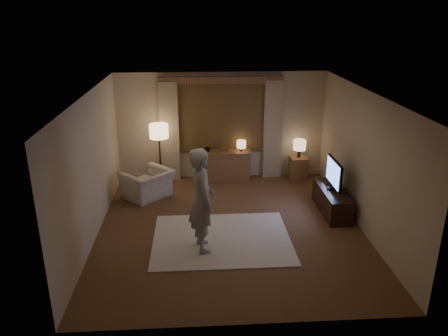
{
  "coord_description": "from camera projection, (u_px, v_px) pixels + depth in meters",
  "views": [
    {
      "loc": [
        -0.61,
        -7.49,
        3.99
      ],
      "look_at": [
        -0.08,
        0.6,
        1.01
      ],
      "focal_mm": 35.0,
      "sensor_mm": 36.0,
      "label": 1
    }
  ],
  "objects": [
    {
      "name": "table_lamp_sideboard",
      "position": [
        241.0,
        145.0,
        10.49
      ],
      "size": [
        0.22,
        0.22,
        0.3
      ],
      "color": "black",
      "rests_on": "sideboard"
    },
    {
      "name": "tv_stand",
      "position": [
        332.0,
        201.0,
        9.0
      ],
      "size": [
        0.45,
        1.4,
        0.5
      ],
      "primitive_type": "cube",
      "color": "black",
      "rests_on": "floor"
    },
    {
      "name": "plant",
      "position": [
        208.0,
        147.0,
        10.45
      ],
      "size": [
        0.17,
        0.13,
        0.3
      ],
      "primitive_type": "imported",
      "color": "#999999",
      "rests_on": "sideboard"
    },
    {
      "name": "table_lamp_side",
      "position": [
        300.0,
        145.0,
        10.54
      ],
      "size": [
        0.3,
        0.3,
        0.44
      ],
      "color": "black",
      "rests_on": "side_table"
    },
    {
      "name": "room",
      "position": [
        228.0,
        154.0,
        8.44
      ],
      "size": [
        5.04,
        5.54,
        2.64
      ],
      "color": "brown",
      "rests_on": "ground"
    },
    {
      "name": "sideboard",
      "position": [
        225.0,
        166.0,
        10.65
      ],
      "size": [
        1.2,
        0.4,
        0.7
      ],
      "primitive_type": "cube",
      "color": "brown",
      "rests_on": "floor"
    },
    {
      "name": "rug",
      "position": [
        222.0,
        239.0,
        8.0
      ],
      "size": [
        2.5,
        2.0,
        0.02
      ],
      "primitive_type": "cube",
      "color": "beige",
      "rests_on": "floor"
    },
    {
      "name": "person",
      "position": [
        202.0,
        200.0,
        7.36
      ],
      "size": [
        0.57,
        0.75,
        1.84
      ],
      "primitive_type": "imported",
      "rotation": [
        0.0,
        0.0,
        1.78
      ],
      "color": "#A9A39C",
      "rests_on": "rug"
    },
    {
      "name": "armchair",
      "position": [
        148.0,
        184.0,
        9.67
      ],
      "size": [
        1.28,
        1.28,
        0.63
      ],
      "primitive_type": "imported",
      "rotation": [
        0.0,
        0.0,
        -2.36
      ],
      "color": "beige",
      "rests_on": "floor"
    },
    {
      "name": "floor_lamp",
      "position": [
        159.0,
        135.0,
        10.02
      ],
      "size": [
        0.44,
        0.44,
        1.49
      ],
      "color": "black",
      "rests_on": "floor"
    },
    {
      "name": "tv",
      "position": [
        334.0,
        174.0,
        8.79
      ],
      "size": [
        0.22,
        0.88,
        0.64
      ],
      "color": "black",
      "rests_on": "tv_stand"
    },
    {
      "name": "picture_frame",
      "position": [
        225.0,
        149.0,
        10.5
      ],
      "size": [
        0.16,
        0.02,
        0.2
      ],
      "primitive_type": "cube",
      "color": "brown",
      "rests_on": "sideboard"
    },
    {
      "name": "side_table",
      "position": [
        298.0,
        168.0,
        10.74
      ],
      "size": [
        0.4,
        0.4,
        0.56
      ],
      "primitive_type": "cube",
      "color": "brown",
      "rests_on": "floor"
    }
  ]
}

